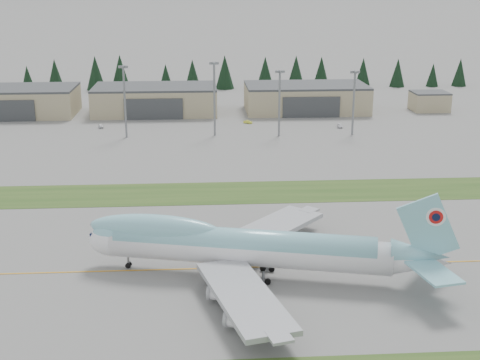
{
  "coord_description": "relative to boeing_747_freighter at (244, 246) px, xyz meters",
  "views": [
    {
      "loc": [
        1.26,
        -113.15,
        51.26
      ],
      "look_at": [
        10.62,
        29.49,
        8.0
      ],
      "focal_mm": 50.0,
      "sensor_mm": 36.0,
      "label": 1
    }
  ],
  "objects": [
    {
      "name": "service_vehicle_b",
      "position": [
        10.74,
        131.31,
        -5.76
      ],
      "size": [
        3.49,
        2.79,
        1.11
      ],
      "primitive_type": "imported",
      "rotation": [
        0.0,
        0.0,
        1.01
      ],
      "color": "#D1D635",
      "rests_on": "ground"
    },
    {
      "name": "hangar_right",
      "position": [
        35.77,
        153.58,
        -0.37
      ],
      "size": [
        48.0,
        26.6,
        10.8
      ],
      "color": "tan",
      "rests_on": "ground"
    },
    {
      "name": "hangar_left",
      "position": [
        -79.23,
        153.58,
        -0.37
      ],
      "size": [
        48.0,
        26.6,
        10.8
      ],
      "color": "tan",
      "rests_on": "ground"
    },
    {
      "name": "floodlight_masts",
      "position": [
        -30.74,
        112.55,
        10.42
      ],
      "size": [
        159.0,
        8.26,
        24.8
      ],
      "color": "slate",
      "rests_on": "ground"
    },
    {
      "name": "hangar_center",
      "position": [
        -24.23,
        153.58,
        -0.37
      ],
      "size": [
        48.0,
        26.6,
        10.8
      ],
      "color": "tan",
      "rests_on": "ground"
    },
    {
      "name": "control_shed",
      "position": [
        85.77,
        151.69,
        -1.96
      ],
      "size": [
        14.0,
        12.0,
        7.6
      ],
      "color": "tan",
      "rests_on": "ground"
    },
    {
      "name": "taxiway_line_main",
      "position": [
        -9.23,
        3.69,
        -5.76
      ],
      "size": [
        400.0,
        0.4,
        0.02
      ],
      "primitive_type": "cube",
      "color": "orange",
      "rests_on": "ground"
    },
    {
      "name": "conifer_belt",
      "position": [
        1.13,
        214.85,
        1.42
      ],
      "size": [
        273.0,
        15.61,
        16.37
      ],
      "color": "black",
      "rests_on": "ground"
    },
    {
      "name": "boeing_747_freighter",
      "position": [
        0.0,
        0.0,
        0.0
      ],
      "size": [
        66.51,
        55.65,
        17.47
      ],
      "rotation": [
        0.0,
        0.0,
        -0.24
      ],
      "color": "white",
      "rests_on": "ground"
    },
    {
      "name": "service_vehicle_c",
      "position": [
        43.12,
        122.26,
        -5.76
      ],
      "size": [
        2.36,
        4.61,
        1.28
      ],
      "primitive_type": "imported",
      "rotation": [
        0.0,
        0.0,
        -0.13
      ],
      "color": "silver",
      "rests_on": "ground"
    },
    {
      "name": "service_vehicle_a",
      "position": [
        -42.35,
        127.23,
        -5.76
      ],
      "size": [
        2.23,
        4.17,
        1.35
      ],
      "primitive_type": "imported",
      "rotation": [
        0.0,
        0.0,
        0.17
      ],
      "color": "silver",
      "rests_on": "ground"
    },
    {
      "name": "grass_strip_far",
      "position": [
        -9.23,
        48.69,
        -5.76
      ],
      "size": [
        400.0,
        18.0,
        0.08
      ],
      "primitive_type": "cube",
      "color": "#294B1A",
      "rests_on": "ground"
    },
    {
      "name": "ground",
      "position": [
        -9.23,
        3.69,
        -5.76
      ],
      "size": [
        7000.0,
        7000.0,
        0.0
      ],
      "primitive_type": "plane",
      "color": "slate",
      "rests_on": "ground"
    }
  ]
}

